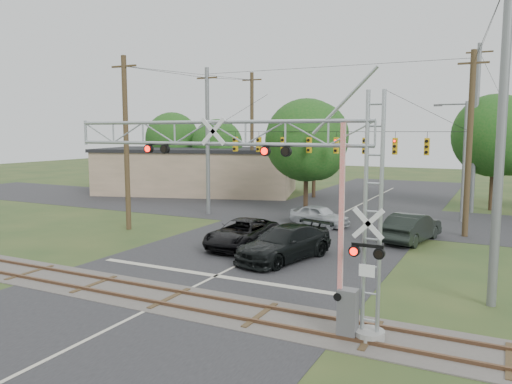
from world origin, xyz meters
The scene contains 14 objects.
ground centered at (0.00, 0.00, 0.00)m, with size 160.00×160.00×0.00m, color #2A421E.
road_main centered at (0.00, 10.00, 0.01)m, with size 14.00×90.00×0.02m, color #252527.
road_cross centered at (0.00, 24.00, 0.01)m, with size 90.00×12.00×0.02m, color #252527.
railroad_track centered at (0.00, 2.00, 0.03)m, with size 90.00×3.20×0.17m.
crossing_gantry centered at (4.39, 1.64, 4.90)m, with size 12.41×1.00×7.85m.
traffic_signal_span centered at (0.85, 20.00, 5.72)m, with size 19.34×0.36×11.50m.
pickup_black centered at (-1.71, 11.22, 0.79)m, with size 2.63×5.69×1.58m, color black.
car_dark centered at (1.62, 9.63, 0.87)m, with size 2.45×6.02×1.75m, color black.
sedan_silver centered at (0.13, 19.21, 0.74)m, with size 1.74×4.32×1.47m, color #B1B6BA.
suv_dark centered at (6.74, 16.98, 0.87)m, with size 1.84×5.29×1.74m, color black.
commercial_building centered at (-18.02, 31.57, 2.40)m, with size 22.58×15.88×4.79m.
streetlight centered at (8.68, 25.36, 4.88)m, with size 2.32×0.24×8.72m.
utility_poles centered at (2.16, 22.64, 6.17)m, with size 24.40×29.56×13.48m.
treeline centered at (0.86, 32.91, 5.78)m, with size 55.90×23.91×9.66m.
Camera 1 is at (11.61, -13.48, 6.61)m, focal length 35.00 mm.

